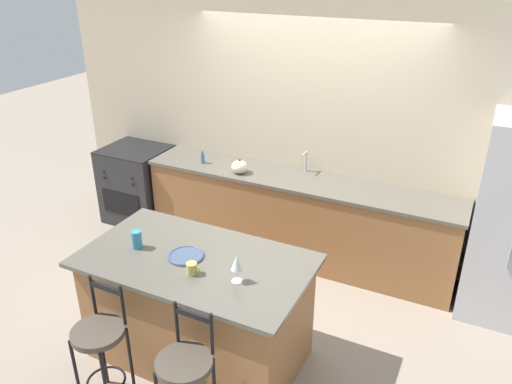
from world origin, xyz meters
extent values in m
plane|color=gray|center=(0.00, 0.00, 0.00)|extent=(18.00, 18.00, 0.00)
cube|color=beige|center=(0.00, 0.66, 1.35)|extent=(6.00, 0.07, 2.70)
cube|color=#936038|center=(0.00, 0.36, 0.45)|extent=(3.34, 0.60, 0.90)
cube|color=#5B564C|center=(0.00, 0.36, 0.92)|extent=(3.38, 0.64, 0.03)
cube|color=black|center=(0.00, 0.36, 0.93)|extent=(0.56, 0.33, 0.01)
cylinder|color=#ADAFB5|center=(0.00, 0.56, 1.04)|extent=(0.02, 0.02, 0.22)
cylinder|color=#ADAFB5|center=(0.00, 0.50, 1.14)|extent=(0.02, 0.12, 0.02)
cube|color=#936038|center=(-0.14, -1.42, 0.45)|extent=(1.65, 0.89, 0.90)
cube|color=#5B564C|center=(-0.14, -1.42, 0.92)|extent=(1.77, 1.01, 0.03)
cube|color=#28282B|center=(-2.09, 0.30, 0.46)|extent=(0.75, 0.67, 0.92)
cube|color=black|center=(-2.09, -0.04, 0.35)|extent=(0.54, 0.01, 0.29)
cube|color=black|center=(-2.09, 0.30, 0.93)|extent=(0.75, 0.67, 0.02)
cylinder|color=black|center=(-2.30, -0.05, 0.72)|extent=(0.03, 0.02, 0.03)
cylinder|color=black|center=(-1.88, -0.05, 0.72)|extent=(0.03, 0.02, 0.03)
cylinder|color=black|center=(-2.30, -0.05, 0.64)|extent=(0.03, 0.02, 0.03)
cylinder|color=black|center=(-1.88, -0.05, 0.64)|extent=(0.03, 0.02, 0.03)
cylinder|color=black|center=(-0.62, -2.28, 0.32)|extent=(0.02, 0.02, 0.63)
cylinder|color=black|center=(-0.62, -2.01, 0.32)|extent=(0.02, 0.02, 0.63)
cylinder|color=black|center=(-0.35, -2.01, 0.32)|extent=(0.02, 0.02, 0.63)
torus|color=black|center=(-0.49, -2.15, 0.20)|extent=(0.29, 0.29, 0.02)
cylinder|color=#4C4238|center=(-0.49, -2.15, 0.66)|extent=(0.37, 0.37, 0.04)
cylinder|color=black|center=(-0.62, -2.01, 0.84)|extent=(0.02, 0.02, 0.32)
cylinder|color=black|center=(-0.35, -2.01, 0.84)|extent=(0.02, 0.02, 0.32)
cube|color=black|center=(-0.49, -2.01, 0.94)|extent=(0.27, 0.02, 0.04)
cylinder|color=black|center=(0.08, -1.99, 0.32)|extent=(0.02, 0.02, 0.63)
cylinder|color=#4C4238|center=(0.21, -2.13, 0.66)|extent=(0.37, 0.37, 0.04)
cylinder|color=black|center=(0.08, -1.99, 0.84)|extent=(0.02, 0.02, 0.32)
cylinder|color=black|center=(0.35, -1.99, 0.84)|extent=(0.02, 0.02, 0.32)
cube|color=black|center=(0.21, -1.99, 0.94)|extent=(0.27, 0.02, 0.04)
cylinder|color=#425170|center=(-0.21, -1.42, 0.94)|extent=(0.28, 0.28, 0.01)
torus|color=#425170|center=(-0.21, -1.42, 0.95)|extent=(0.27, 0.27, 0.01)
cylinder|color=white|center=(0.29, -1.53, 0.94)|extent=(0.08, 0.08, 0.00)
cylinder|color=white|center=(0.29, -1.53, 0.99)|extent=(0.01, 0.01, 0.10)
cone|color=white|center=(0.29, -1.53, 1.09)|extent=(0.08, 0.08, 0.11)
cylinder|color=#C1B251|center=(-0.05, -1.60, 0.98)|extent=(0.08, 0.08, 0.09)
torus|color=#C1B251|center=(-0.01, -1.60, 0.98)|extent=(0.06, 0.01, 0.06)
cylinder|color=teal|center=(-0.63, -1.48, 1.01)|extent=(0.08, 0.08, 0.15)
ellipsoid|color=beige|center=(-0.61, 0.20, 1.00)|extent=(0.17, 0.17, 0.14)
cylinder|color=brown|center=(-0.61, 0.20, 1.08)|extent=(0.02, 0.02, 0.02)
cylinder|color=teal|center=(-1.11, 0.27, 0.99)|extent=(0.04, 0.04, 0.11)
cylinder|color=black|center=(-1.11, 0.27, 1.06)|extent=(0.02, 0.02, 0.03)
camera|label=1|loc=(1.69, -4.09, 3.02)|focal=35.00mm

